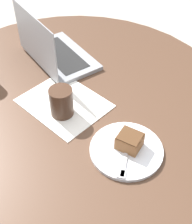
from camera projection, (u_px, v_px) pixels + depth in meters
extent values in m
plane|color=#B7AD9E|center=(78.00, 192.00, 1.69)|extent=(12.00, 12.00, 0.00)
cylinder|color=#4C3323|center=(78.00, 191.00, 1.68)|extent=(0.45, 0.45, 0.02)
cylinder|color=#4C3323|center=(75.00, 152.00, 1.45)|extent=(0.12, 0.12, 0.66)
cylinder|color=#4C3323|center=(71.00, 97.00, 1.21)|extent=(1.26, 1.26, 0.03)
cube|color=white|center=(64.00, 103.00, 1.16)|extent=(0.35, 0.31, 0.00)
cylinder|color=silver|center=(126.00, 150.00, 0.99)|extent=(0.23, 0.23, 0.01)
cube|color=brown|center=(130.00, 141.00, 0.98)|extent=(0.10, 0.09, 0.05)
cube|color=#4D311C|center=(130.00, 136.00, 0.96)|extent=(0.09, 0.09, 0.00)
cube|color=silver|center=(125.00, 155.00, 0.97)|extent=(0.13, 0.13, 0.00)
cube|color=silver|center=(121.00, 174.00, 0.92)|extent=(0.04, 0.04, 0.00)
cylinder|color=#3D2619|center=(61.00, 102.00, 1.08)|extent=(0.08, 0.08, 0.11)
cube|color=gray|center=(61.00, 57.00, 1.36)|extent=(0.35, 0.22, 0.02)
cube|color=black|center=(61.00, 55.00, 1.35)|extent=(0.28, 0.13, 0.00)
cube|color=gray|center=(35.00, 41.00, 1.23)|extent=(0.34, 0.02, 0.22)
cube|color=black|center=(36.00, 40.00, 1.23)|extent=(0.32, 0.02, 0.20)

